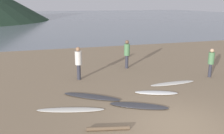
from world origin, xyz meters
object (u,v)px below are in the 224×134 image
object	(u,v)px
surfboard_1	(92,96)
person_0	(211,60)
surfboard_2	(139,106)
person_2	(127,52)
surfboard_3	(156,93)
driftwood_log	(108,128)
surfboard_4	(173,83)
surfboard_0	(71,110)
person_1	(78,61)

from	to	relation	value
surfboard_1	person_0	distance (m)	7.16
surfboard_2	person_2	bearing A→B (deg)	102.98
surfboard_3	person_0	distance (m)	4.43
surfboard_2	driftwood_log	size ratio (longest dim) A/B	1.68
surfboard_4	person_0	size ratio (longest dim) A/B	1.58
surfboard_0	surfboard_3	bearing A→B (deg)	24.68
surfboard_3	person_0	bearing A→B (deg)	40.90
surfboard_4	driftwood_log	xyz separation A→B (m)	(-4.47, -3.57, 0.03)
person_0	person_2	distance (m)	4.93
surfboard_0	surfboard_1	size ratio (longest dim) A/B	0.99
surfboard_4	person_0	world-z (taller)	person_0
surfboard_1	person_0	xyz separation A→B (m)	(7.01, 1.10, 0.91)
surfboard_0	surfboard_2	world-z (taller)	surfboard_2
surfboard_0	person_2	xyz separation A→B (m)	(4.26, 5.32, 1.03)
surfboard_3	person_0	world-z (taller)	person_0
driftwood_log	person_2	bearing A→B (deg)	65.54
surfboard_1	person_2	bearing A→B (deg)	87.71
surfboard_0	surfboard_1	world-z (taller)	surfboard_1
surfboard_3	surfboard_4	xyz separation A→B (m)	(1.45, 1.01, -0.01)
surfboard_0	person_1	bearing A→B (deg)	90.88
driftwood_log	person_1	bearing A→B (deg)	90.26
surfboard_3	surfboard_4	bearing A→B (deg)	55.50
surfboard_4	person_1	size ratio (longest dim) A/B	1.42
surfboard_0	surfboard_1	bearing A→B (deg)	60.61
surfboard_2	person_1	distance (m)	4.71
surfboard_0	surfboard_3	distance (m)	4.07
surfboard_3	person_1	bearing A→B (deg)	154.60
person_1	person_2	world-z (taller)	person_2
surfboard_2	surfboard_3	bearing A→B (deg)	68.22
surfboard_4	driftwood_log	size ratio (longest dim) A/B	1.80
surfboard_4	driftwood_log	bearing A→B (deg)	-143.17
surfboard_2	person_2	world-z (taller)	person_2
surfboard_1	surfboard_2	xyz separation A→B (m)	(1.62, -1.51, -0.00)
person_1	driftwood_log	bearing A→B (deg)	-142.99
surfboard_0	person_2	size ratio (longest dim) A/B	1.47
person_0	person_1	distance (m)	7.30
surfboard_1	surfboard_4	xyz separation A→B (m)	(4.40, 0.61, -0.01)
surfboard_0	surfboard_4	world-z (taller)	surfboard_4
surfboard_4	surfboard_1	bearing A→B (deg)	-173.83
surfboard_0	person_2	world-z (taller)	person_2
surfboard_4	person_2	distance (m)	3.95
surfboard_3	person_1	world-z (taller)	person_1
surfboard_0	person_1	distance (m)	4.10
surfboard_0	surfboard_4	xyz separation A→B (m)	(5.46, 1.70, 0.00)
person_2	surfboard_4	bearing A→B (deg)	78.27
surfboard_3	person_2	bearing A→B (deg)	107.57
surfboard_2	person_0	distance (m)	6.07
person_0	person_1	xyz separation A→B (m)	(-7.11, 1.65, 0.10)
person_0	surfboard_2	bearing A→B (deg)	-48.25
person_2	person_0	bearing A→B (deg)	110.57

